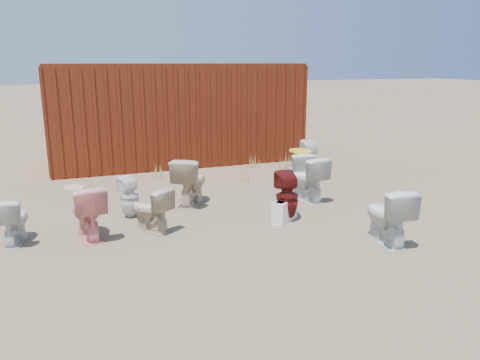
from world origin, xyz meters
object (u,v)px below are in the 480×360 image
object	(u,v)px
toilet_front_pink	(88,211)
toilet_front_e	(307,178)
toilet_front_maroon	(287,197)
toilet_front_c	(388,215)
toilet_back_yellowlid	(300,172)
toilet_back_beige_right	(190,181)
toilet_front_a	(13,220)
toilet_back_a	(129,197)
loose_tank	(284,211)
shipping_container	(176,113)
toilet_back_e	(310,160)
toilet_back_beige_left	(151,210)

from	to	relation	value
toilet_front_pink	toilet_front_e	xyz separation A→B (m)	(3.79, 0.56, 0.01)
toilet_front_maroon	toilet_front_e	world-z (taller)	toilet_front_e
toilet_front_c	toilet_back_yellowlid	size ratio (longest dim) A/B	1.03
toilet_front_e	toilet_back_beige_right	bearing A→B (deg)	-21.70
toilet_front_maroon	toilet_back_beige_right	size ratio (longest dim) A/B	0.92
toilet_front_maroon	toilet_back_yellowlid	xyz separation A→B (m)	(0.96, 1.41, 0.00)
toilet_front_a	toilet_front_c	world-z (taller)	toilet_front_c
toilet_back_beige_right	toilet_back_yellowlid	xyz separation A→B (m)	(2.16, 0.05, -0.03)
toilet_front_e	toilet_back_beige_right	world-z (taller)	toilet_back_beige_right
toilet_back_a	loose_tank	xyz separation A→B (m)	(2.25, -1.06, -0.16)
toilet_front_e	toilet_back_a	world-z (taller)	toilet_front_e
toilet_back_beige_right	toilet_back_yellowlid	distance (m)	2.16
shipping_container	toilet_back_beige_right	xyz separation A→B (m)	(-0.66, -3.91, -0.77)
toilet_front_pink	toilet_back_beige_right	distance (m)	2.06
toilet_front_pink	toilet_front_c	bearing A→B (deg)	148.60
shipping_container	toilet_front_e	xyz separation A→B (m)	(1.36, -4.40, -0.79)
toilet_back_beige_right	toilet_back_e	xyz separation A→B (m)	(2.81, 0.85, -0.00)
toilet_front_pink	toilet_front_maroon	distance (m)	2.99
toilet_front_pink	toilet_back_a	bearing A→B (deg)	-140.71
shipping_container	toilet_front_maroon	xyz separation A→B (m)	(0.54, -5.26, -0.81)
toilet_front_e	toilet_back_a	size ratio (longest dim) A/B	1.21
loose_tank	toilet_front_c	bearing A→B (deg)	-92.15
toilet_front_e	toilet_back_beige_right	size ratio (longest dim) A/B	0.96
toilet_front_pink	toilet_back_a	size ratio (longest dim) A/B	1.17
toilet_front_e	toilet_back_beige_left	world-z (taller)	toilet_front_e
toilet_back_a	toilet_back_yellowlid	xyz separation A→B (m)	(3.26, 0.38, 0.06)
toilet_front_c	toilet_back_beige_left	xyz separation A→B (m)	(-2.95, 1.61, -0.07)
shipping_container	toilet_back_a	distance (m)	4.66
toilet_back_beige_right	loose_tank	bearing A→B (deg)	162.95
toilet_back_yellowlid	toilet_back_e	world-z (taller)	toilet_back_e
toilet_back_a	loose_tank	bearing A→B (deg)	137.81
toilet_front_pink	toilet_front_e	size ratio (longest dim) A/B	0.97
toilet_back_a	toilet_back_yellowlid	size ratio (longest dim) A/B	0.85
loose_tank	toilet_front_a	bearing A→B (deg)	135.97
toilet_front_pink	toilet_back_beige_left	xyz separation A→B (m)	(0.88, -0.04, -0.06)
toilet_front_a	toilet_front_maroon	world-z (taller)	toilet_front_maroon
toilet_front_a	toilet_back_a	world-z (taller)	toilet_back_a
shipping_container	toilet_front_c	world-z (taller)	shipping_container
toilet_front_maroon	toilet_back_yellowlid	size ratio (longest dim) A/B	0.99
toilet_back_e	toilet_back_yellowlid	bearing A→B (deg)	62.81
toilet_front_a	toilet_back_yellowlid	bearing A→B (deg)	-158.57
toilet_back_a	toilet_back_yellowlid	world-z (taller)	toilet_back_yellowlid
toilet_back_a	toilet_back_beige_right	size ratio (longest dim) A/B	0.79
toilet_front_a	toilet_back_yellowlid	size ratio (longest dim) A/B	0.84
toilet_front_maroon	toilet_back_yellowlid	distance (m)	1.71
shipping_container	toilet_back_beige_left	size ratio (longest dim) A/B	8.91
toilet_front_c	toilet_back_beige_right	world-z (taller)	toilet_back_beige_right
toilet_front_maroon	toilet_front_e	bearing A→B (deg)	-128.22
toilet_front_c	toilet_back_yellowlid	bearing A→B (deg)	-86.12
toilet_front_e	toilet_back_yellowlid	size ratio (longest dim) A/B	1.04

